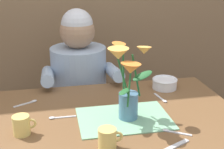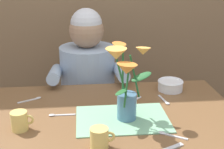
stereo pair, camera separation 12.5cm
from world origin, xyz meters
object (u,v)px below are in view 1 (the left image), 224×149
seated_person (80,99)px  coffee_cup (22,125)px  flower_vase (127,81)px  ceramic_mug (108,139)px  dinner_knife (170,148)px  ceramic_bowl (165,83)px

seated_person → coffee_cup: size_ratio=12.20×
flower_vase → ceramic_mug: size_ratio=3.48×
seated_person → dinner_knife: (0.24, -0.91, 0.18)m
seated_person → ceramic_bowl: seated_person is taller
ceramic_bowl → coffee_cup: bearing=-154.3°
seated_person → flower_vase: seated_person is taller
dinner_knife → ceramic_mug: size_ratio=2.04×
flower_vase → coffee_cup: size_ratio=3.48×
ceramic_bowl → coffee_cup: (-0.72, -0.35, 0.01)m
flower_vase → dinner_knife: (0.10, -0.25, -0.17)m
flower_vase → coffee_cup: (-0.44, -0.04, -0.14)m
seated_person → ceramic_bowl: 0.59m
dinner_knife → ceramic_mug: 0.23m
ceramic_mug → seated_person: bearing=91.4°
seated_person → coffee_cup: (-0.29, -0.70, 0.22)m
flower_vase → ceramic_mug: (-0.12, -0.20, -0.14)m
dinner_knife → flower_vase: bearing=86.3°
flower_vase → dinner_knife: 0.33m
coffee_cup → seated_person: bearing=67.2°
ceramic_bowl → ceramic_mug: (-0.41, -0.51, 0.01)m
ceramic_bowl → seated_person: bearing=141.3°
dinner_knife → ceramic_mug: (-0.22, 0.05, 0.04)m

